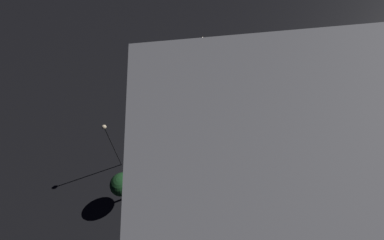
# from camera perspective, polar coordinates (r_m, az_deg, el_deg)

# --- Properties ---
(ground_plane) EXTENTS (200.00, 200.00, 0.00)m
(ground_plane) POSITION_cam_1_polar(r_m,az_deg,el_deg) (40.77, 0.00, -1.61)
(ground_plane) COLOR black
(road_markings) EXTENTS (16.64, 21.63, 0.01)m
(road_markings) POSITION_cam_1_polar(r_m,az_deg,el_deg) (36.90, 2.39, -9.13)
(road_markings) COLOR silver
(road_markings) RESTS_ON ground_plane
(traffic_light_ne_cross) EXTENTS (0.36, 0.39, 3.73)m
(traffic_light_ne_cross) POSITION_cam_1_polar(r_m,az_deg,el_deg) (45.01, 7.54, 8.28)
(traffic_light_ne_cross) COLOR black
(traffic_light_ne_cross) RESTS_ON ground_plane
(traffic_light_se_cross) EXTENTS (0.36, 0.39, 3.39)m
(traffic_light_se_cross) POSITION_cam_1_polar(r_m,az_deg,el_deg) (36.23, 12.96, -5.81)
(traffic_light_se_cross) COLOR black
(traffic_light_se_cross) RESTS_ON ground_plane
(traffic_light_nw_main) EXTENTS (0.39, 0.36, 4.51)m
(traffic_light_nw_main) POSITION_cam_1_polar(r_m,az_deg,el_deg) (43.28, -11.64, 6.70)
(traffic_light_nw_main) COLOR black
(traffic_light_nw_main) RESTS_ON ground_plane
(traffic_light_nw_cross) EXTENTS (0.36, 2.68, 4.29)m
(traffic_light_nw_cross) POSITION_cam_1_polar(r_m,az_deg,el_deg) (42.92, -11.26, 6.27)
(traffic_light_nw_cross) COLOR black
(traffic_light_nw_cross) RESTS_ON ground_plane
(traffic_light_sw_main) EXTENTS (0.39, 0.36, 4.58)m
(traffic_light_sw_main) POSITION_cam_1_polar(r_m,az_deg,el_deg) (33.80, -10.41, -8.27)
(traffic_light_sw_main) COLOR black
(traffic_light_sw_main) RESTS_ON ground_plane
(traffic_light_sw_cross) EXTENTS (0.36, 2.36, 4.54)m
(traffic_light_sw_cross) POSITION_cam_1_polar(r_m,az_deg,el_deg) (34.47, -10.58, -6.57)
(traffic_light_sw_cross) COLOR black
(traffic_light_sw_cross) RESTS_ON ground_plane
(traffic_light_se_main) EXTENTS (0.39, 0.36, 3.26)m
(traffic_light_se_main) POSITION_cam_1_polar(r_m,az_deg,el_deg) (35.80, 12.92, -6.96)
(traffic_light_se_main) COLOR black
(traffic_light_se_main) RESTS_ON ground_plane
(traffic_light_median_south) EXTENTS (0.36, 0.39, 4.27)m
(traffic_light_median_south) POSITION_cam_1_polar(r_m,az_deg,el_deg) (33.98, 2.81, -7.33)
(traffic_light_median_south) COLOR black
(traffic_light_median_south) RESTS_ON ground_plane
(street_lamp_east) EXTENTS (0.45, 0.45, 7.96)m
(street_lamp_east) POSITION_cam_1_polar(r_m,az_deg,el_deg) (46.34, 15.07, 12.34)
(street_lamp_east) COLOR black
(street_lamp_east) RESTS_ON ground_plane
(street_lamp_west) EXTENTS (0.45, 0.45, 9.93)m
(street_lamp_west) POSITION_cam_1_polar(r_m,az_deg,el_deg) (49.14, 2.68, 17.55)
(street_lamp_west) COLOR black
(street_lamp_west) RESTS_ON ground_plane
(street_lamp_far) EXTENTS (0.60, 0.60, 9.75)m
(street_lamp_far) POSITION_cam_1_polar(r_m,az_deg,el_deg) (32.01, -21.27, -4.34)
(street_lamp_far) COLOR black
(street_lamp_far) RESTS_ON ground_plane
(street_tree_near) EXTENTS (3.11, 3.11, 5.62)m
(street_tree_near) POSITION_cam_1_polar(r_m,az_deg,el_deg) (31.10, -18.14, -15.99)
(street_tree_near) COLOR brown
(street_tree_near) RESTS_ON ground_plane
(waiting_car) EXTENTS (4.39, 1.70, 1.37)m
(waiting_car) POSITION_cam_1_polar(r_m,az_deg,el_deg) (44.16, 11.24, 3.23)
(waiting_car) COLOR #191951
(waiting_car) RESTS_ON ground_plane
(pedestrian_railing) EXTENTS (10.26, 1.88, 1.05)m
(pedestrian_railing) POSITION_cam_1_polar(r_m,az_deg,el_deg) (34.11, 0.00, -14.47)
(pedestrian_railing) COLOR #B7B7BC
(pedestrian_railing) RESTS_ON ground_plane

